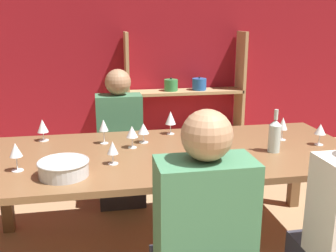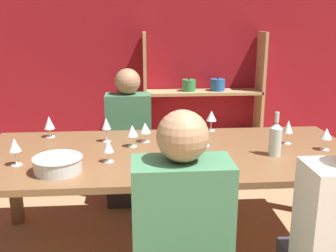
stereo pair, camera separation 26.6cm
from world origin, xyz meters
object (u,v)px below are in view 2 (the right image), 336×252
(dining_table, at_px, (169,162))
(wine_glass_red_c, at_px, (326,134))
(wine_glass_red_b, at_px, (106,124))
(wine_glass_red_e, at_px, (108,147))
(wine_glass_red_f, at_px, (205,141))
(wine_glass_white_b, at_px, (132,131))
(wine_glass_empty_a, at_px, (288,127))
(wine_glass_empty_b, at_px, (145,128))
(shelf_unit, at_px, (208,114))
(person_far_a, at_px, (129,151))
(wine_glass_red_g, at_px, (211,116))
(wine_bottle_green, at_px, (275,138))
(mixing_bowl, at_px, (58,164))
(wine_glass_red_h, at_px, (175,119))
(wine_glass_white_a, at_px, (49,123))
(wine_glass_red_d, at_px, (15,146))

(dining_table, bearing_deg, wine_glass_red_c, -2.40)
(wine_glass_red_b, bearing_deg, wine_glass_red_e, -84.32)
(wine_glass_red_f, distance_m, wine_glass_white_b, 0.51)
(wine_glass_empty_a, height_order, wine_glass_red_e, wine_glass_empty_a)
(wine_glass_red_e, relative_size, wine_glass_empty_b, 1.01)
(shelf_unit, bearing_deg, wine_glass_red_b, -120.05)
(person_far_a, bearing_deg, wine_glass_red_e, 84.43)
(dining_table, distance_m, wine_glass_red_f, 0.29)
(wine_glass_red_g, bearing_deg, dining_table, -127.53)
(person_far_a, bearing_deg, wine_glass_empty_b, 101.42)
(wine_bottle_green, bearing_deg, wine_glass_red_e, -177.78)
(mixing_bowl, relative_size, wine_glass_red_e, 1.99)
(wine_glass_red_g, bearing_deg, wine_glass_empty_b, -154.45)
(wine_bottle_green, height_order, person_far_a, person_far_a)
(wine_glass_red_b, relative_size, person_far_a, 0.15)
(wine_glass_red_c, bearing_deg, wine_glass_empty_b, 167.07)
(wine_bottle_green, relative_size, person_far_a, 0.24)
(wine_glass_red_f, bearing_deg, wine_glass_white_b, 154.59)
(wine_glass_red_b, height_order, wine_glass_red_g, wine_glass_red_b)
(wine_glass_red_c, bearing_deg, dining_table, 177.60)
(wine_glass_red_h, bearing_deg, dining_table, -100.58)
(mixing_bowl, bearing_deg, shelf_unit, 61.54)
(wine_glass_red_e, xyz_separation_m, person_far_a, (0.10, 1.05, -0.39))
(dining_table, distance_m, wine_glass_red_b, 0.54)
(shelf_unit, height_order, wine_glass_red_h, shelf_unit)
(wine_glass_red_b, height_order, wine_glass_red_h, wine_glass_red_h)
(wine_glass_white_a, relative_size, wine_glass_red_h, 0.90)
(wine_bottle_green, bearing_deg, wine_glass_red_h, 138.18)
(shelf_unit, bearing_deg, person_far_a, -127.16)
(shelf_unit, xyz_separation_m, mixing_bowl, (-1.31, -2.41, 0.30))
(wine_glass_red_h, relative_size, person_far_a, 0.15)
(wine_glass_empty_a, height_order, wine_glass_white_a, wine_glass_empty_a)
(wine_glass_empty_a, xyz_separation_m, wine_glass_empty_b, (-1.00, 0.12, -0.02))
(mixing_bowl, bearing_deg, wine_glass_red_c, 8.60)
(wine_glass_red_c, xyz_separation_m, person_far_a, (-1.34, 0.93, -0.40))
(wine_glass_red_f, height_order, person_far_a, person_far_a)
(dining_table, bearing_deg, wine_glass_red_d, -169.36)
(dining_table, xyz_separation_m, wine_glass_red_h, (0.08, 0.41, 0.19))
(wine_glass_red_h, bearing_deg, wine_glass_empty_a, -21.27)
(shelf_unit, xyz_separation_m, wine_glass_red_d, (-1.58, -2.29, 0.37))
(wine_glass_white_b, bearing_deg, wine_glass_red_e, -116.24)
(wine_glass_white_b, height_order, wine_glass_red_g, wine_glass_red_g)
(wine_glass_red_c, distance_m, wine_glass_white_b, 1.30)
(wine_glass_red_d, distance_m, wine_glass_red_f, 1.16)
(wine_glass_red_e, distance_m, wine_glass_red_f, 0.61)
(person_far_a, bearing_deg, dining_table, 107.83)
(person_far_a, bearing_deg, wine_glass_red_d, 58.44)
(wine_bottle_green, height_order, wine_glass_white_b, wine_bottle_green)
(wine_glass_white_b, distance_m, wine_glass_red_g, 0.71)
(wine_glass_red_e, bearing_deg, wine_glass_white_b, 63.76)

